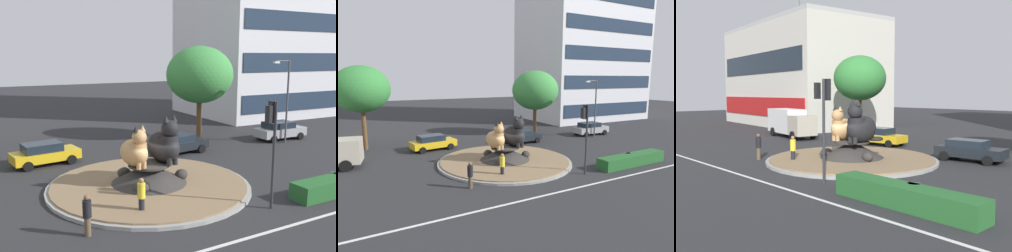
{
  "view_description": "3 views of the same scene",
  "coord_description": "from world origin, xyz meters",
  "views": [
    {
      "loc": [
        -9.08,
        -18.61,
        7.26
      ],
      "look_at": [
        1.8,
        1.06,
        3.15
      ],
      "focal_mm": 41.24,
      "sensor_mm": 36.0,
      "label": 1
    },
    {
      "loc": [
        -11.62,
        -21.21,
        7.07
      ],
      "look_at": [
        0.66,
        0.96,
        2.97
      ],
      "focal_mm": 31.28,
      "sensor_mm": 36.0,
      "label": 2
    },
    {
      "loc": [
        18.22,
        -17.75,
        4.51
      ],
      "look_at": [
        0.32,
        -1.02,
        2.43
      ],
      "focal_mm": 41.53,
      "sensor_mm": 36.0,
      "label": 3
    }
  ],
  "objects": [
    {
      "name": "hatchback_near_shophouse",
      "position": [
        5.3,
        5.74,
        0.76
      ],
      "size": [
        4.6,
        2.43,
        1.43
      ],
      "rotation": [
        0.0,
        0.0,
        0.12
      ],
      "color": "black",
      "rests_on": "ground"
    },
    {
      "name": "sedan_on_far_lane",
      "position": [
        15.59,
        5.72,
        0.83
      ],
      "size": [
        4.64,
        2.14,
        1.59
      ],
      "rotation": [
        0.0,
        0.0,
        -0.03
      ],
      "color": "#99999E",
      "rests_on": "ground"
    },
    {
      "name": "cat_statue_calico",
      "position": [
        -0.87,
        -0.11,
        2.2
      ],
      "size": [
        1.55,
        2.37,
        2.31
      ],
      "rotation": [
        0.0,
        0.0,
        -1.42
      ],
      "color": "tan",
      "rests_on": "roundabout_island"
    },
    {
      "name": "pedestrian_yellow_shirt",
      "position": [
        -2.02,
        -3.32,
        0.95
      ],
      "size": [
        0.37,
        0.37,
        1.79
      ],
      "rotation": [
        0.0,
        0.0,
        2.11
      ],
      "color": "black",
      "rests_on": "ground"
    },
    {
      "name": "lane_centreline",
      "position": [
        0.0,
        -7.48,
        0.0
      ],
      "size": [
        112.0,
        0.2,
        0.01
      ],
      "primitive_type": "cube",
      "color": "silver",
      "rests_on": "ground"
    },
    {
      "name": "office_tower",
      "position": [
        26.2,
        19.24,
        17.49
      ],
      "size": [
        19.92,
        14.68,
        34.99
      ],
      "rotation": [
        0.0,
        0.0,
        -0.03
      ],
      "color": "silver",
      "rests_on": "ground"
    },
    {
      "name": "pedestrian_black_shirt",
      "position": [
        -4.83,
        -4.16,
        0.93
      ],
      "size": [
        0.36,
        0.36,
        1.76
      ],
      "rotation": [
        0.0,
        0.0,
        0.5
      ],
      "color": "brown",
      "rests_on": "ground"
    },
    {
      "name": "streetlight_arm",
      "position": [
        14.9,
        4.54,
        4.04
      ],
      "size": [
        2.08,
        0.53,
        6.94
      ],
      "rotation": [
        0.0,
        0.0,
        3.33
      ],
      "color": "#4C4C51",
      "rests_on": "ground"
    },
    {
      "name": "roundabout_island",
      "position": [
        -0.0,
        -0.0,
        0.4
      ],
      "size": [
        11.28,
        11.28,
        1.36
      ],
      "color": "gray",
      "rests_on": "ground"
    },
    {
      "name": "litter_bin",
      "position": [
        8.93,
        -5.2,
        0.45
      ],
      "size": [
        0.56,
        0.56,
        0.9
      ],
      "color": "#2D4233",
      "rests_on": "ground"
    },
    {
      "name": "cat_statue_black",
      "position": [
        0.92,
        -0.15,
        2.37
      ],
      "size": [
        1.79,
        2.88,
        2.76
      ],
      "rotation": [
        0.0,
        0.0,
        -1.48
      ],
      "color": "black",
      "rests_on": "roundabout_island"
    },
    {
      "name": "clipped_hedge_strip",
      "position": [
        8.87,
        -5.73,
        0.45
      ],
      "size": [
        6.83,
        1.2,
        0.9
      ],
      "primitive_type": "cube",
      "color": "#235B28",
      "rests_on": "ground"
    },
    {
      "name": "broadleaf_tree_behind_island",
      "position": [
        -10.06,
        10.91,
        6.05
      ],
      "size": [
        5.43,
        5.43,
        8.38
      ],
      "color": "brown",
      "rests_on": "ground"
    },
    {
      "name": "ground_plane",
      "position": [
        0.0,
        0.0,
        0.0
      ],
      "size": [
        160.0,
        160.0,
        0.0
      ],
      "primitive_type": "plane",
      "color": "#28282B"
    },
    {
      "name": "parked_car_right",
      "position": [
        -4.16,
        7.46,
        0.8
      ],
      "size": [
        4.59,
        2.49,
        1.52
      ],
      "rotation": [
        0.0,
        0.0,
        0.12
      ],
      "color": "gold",
      "rests_on": "ground"
    },
    {
      "name": "second_tree_near_tower",
      "position": [
        9.67,
        9.62,
        5.62
      ],
      "size": [
        5.83,
        5.83,
        8.11
      ],
      "color": "brown",
      "rests_on": "ground"
    },
    {
      "name": "traffic_light_mast",
      "position": [
        3.7,
        -5.53,
        3.81
      ],
      "size": [
        0.71,
        0.56,
        5.2
      ],
      "rotation": [
        0.0,
        0.0,
        1.62
      ],
      "color": "#2D2D33",
      "rests_on": "ground"
    }
  ]
}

